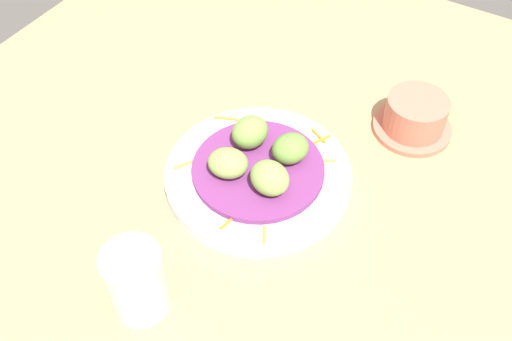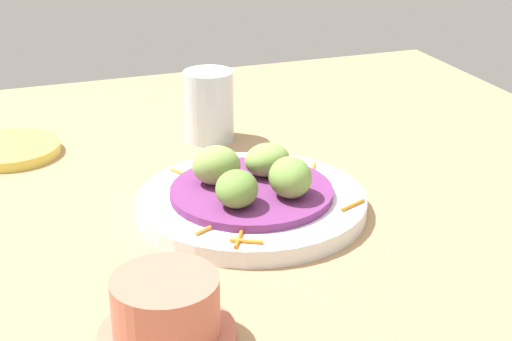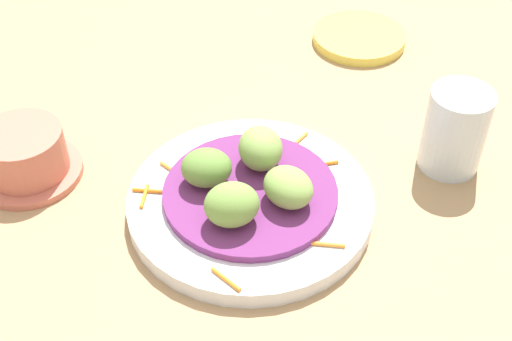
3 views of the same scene
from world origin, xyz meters
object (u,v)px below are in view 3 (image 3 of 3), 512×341
object	(u,v)px
guac_scoop_right	(288,187)
main_plate	(247,204)
guac_scoop_left	(206,168)
water_glass	(455,130)
guac_scoop_back	(260,148)
side_plate_small	(359,38)
terracotta_bowl	(25,156)
guac_scoop_center	(232,205)

from	to	relation	value
guac_scoop_right	main_plate	bearing A→B (deg)	48.18
guac_scoop_left	water_glass	bearing A→B (deg)	-100.41
water_glass	guac_scoop_back	bearing A→B (deg)	75.71
side_plate_small	terracotta_bowl	xyz separation A→B (cm)	(-9.35, 45.78, 1.99)
water_glass	guac_scoop_right	bearing A→B (deg)	92.47
guac_scoop_right	guac_scoop_back	xyz separation A→B (cm)	(6.00, 0.33, 0.33)
guac_scoop_right	guac_scoop_back	distance (cm)	6.02
main_plate	guac_scoop_center	size ratio (longest dim) A/B	4.73
terracotta_bowl	water_glass	distance (cm)	45.55
side_plate_small	guac_scoop_right	bearing A→B (deg)	138.83
guac_scoop_center	terracotta_bowl	distance (cm)	24.21
water_glass	guac_scoop_center	bearing A→B (deg)	92.63
side_plate_small	main_plate	bearing A→B (deg)	131.92
main_plate	guac_scoop_right	xyz separation A→B (cm)	(-2.83, -3.17, 3.64)
guac_scoop_left	terracotta_bowl	size ratio (longest dim) A/B	0.45
guac_scoop_left	guac_scoop_back	world-z (taller)	guac_scoop_back
guac_scoop_back	terracotta_bowl	distance (cm)	25.03
guac_scoop_left	guac_scoop_right	xyz separation A→B (cm)	(-5.66, -6.33, -0.07)
guac_scoop_back	side_plate_small	world-z (taller)	guac_scoop_back
terracotta_bowl	water_glass	world-z (taller)	water_glass
main_plate	side_plate_small	distance (cm)	35.32
guac_scoop_right	guac_scoop_left	bearing A→B (deg)	48.18
guac_scoop_center	water_glass	size ratio (longest dim) A/B	0.56
guac_scoop_center	guac_scoop_back	bearing A→B (deg)	-41.82
guac_scoop_left	guac_scoop_center	world-z (taller)	guac_scoop_center
guac_scoop_left	side_plate_small	bearing A→B (deg)	-54.81
guac_scoop_left	terracotta_bowl	bearing A→B (deg)	55.04
guac_scoop_right	water_glass	world-z (taller)	water_glass
guac_scoop_right	terracotta_bowl	distance (cm)	28.45
guac_scoop_left	side_plate_small	size ratio (longest dim) A/B	0.41
main_plate	guac_scoop_center	xyz separation A→B (cm)	(-3.17, 2.83, 3.95)
guac_scoop_right	water_glass	size ratio (longest dim) A/B	0.56
main_plate	guac_scoop_back	world-z (taller)	guac_scoop_back
guac_scoop_center	guac_scoop_back	size ratio (longest dim) A/B	1.00
guac_scoop_left	water_glass	size ratio (longest dim) A/B	0.54
main_plate	terracotta_bowl	world-z (taller)	terracotta_bowl
main_plate	terracotta_bowl	xyz separation A→B (cm)	(14.25, 19.50, 1.70)
guac_scoop_center	terracotta_bowl	bearing A→B (deg)	43.74
guac_scoop_right	guac_scoop_back	bearing A→B (deg)	3.18
guac_scoop_right	terracotta_bowl	size ratio (longest dim) A/B	0.47
guac_scoop_right	terracotta_bowl	world-z (taller)	guac_scoop_right
side_plate_small	terracotta_bowl	distance (cm)	46.76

